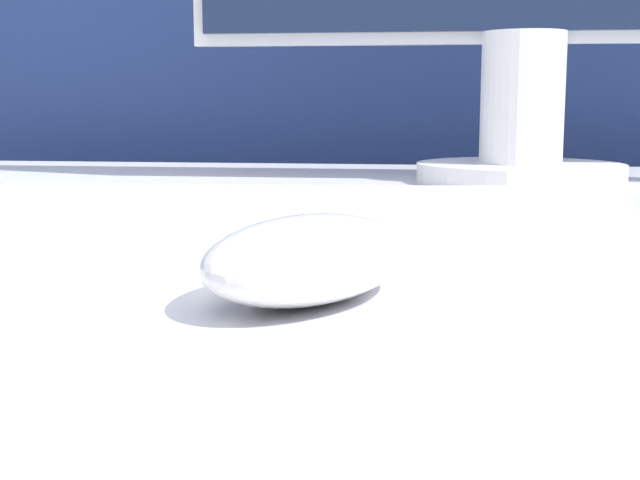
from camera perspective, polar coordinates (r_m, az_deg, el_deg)
The scene contains 3 objects.
partition_panel at distance 1.32m, azimuth 6.99°, elevation 1.04°, with size 5.00×0.03×1.21m.
computer_mouse_near at distance 0.38m, azimuth -0.73°, elevation -1.13°, with size 0.11×0.14×0.04m.
keyboard at distance 0.58m, azimuth -3.39°, elevation 1.75°, with size 0.47×0.18×0.02m.
Camera 1 is at (0.01, -0.58, 0.79)m, focal length 50.00 mm.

